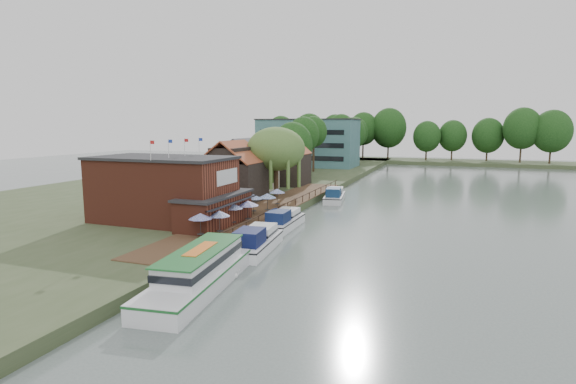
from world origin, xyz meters
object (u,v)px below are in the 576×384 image
(hotel_block, at_px, (308,142))
(willow, at_px, (276,162))
(umbrella_2, at_px, (233,214))
(cruiser_0, at_px, (256,238))
(umbrella_0, at_px, (201,226))
(umbrella_1, at_px, (220,223))
(cottage_a, at_px, (233,171))
(cruiser_1, at_px, (284,218))
(cruiser_2, at_px, (335,194))
(umbrella_4, at_px, (253,204))
(tour_boat, at_px, (197,270))
(umbrella_5, at_px, (267,203))
(umbrella_6, at_px, (277,198))
(pub, at_px, (178,190))
(cottage_c, at_px, (287,161))
(swan, at_px, (235,275))
(cottage_b, at_px, (245,165))
(umbrella_3, at_px, (248,211))

(hotel_block, height_order, willow, hotel_block)
(umbrella_2, distance_m, cruiser_0, 6.69)
(umbrella_0, height_order, umbrella_1, same)
(cottage_a, height_order, umbrella_1, cottage_a)
(cruiser_0, relative_size, cruiser_1, 1.06)
(umbrella_1, relative_size, cruiser_2, 0.25)
(hotel_block, relative_size, umbrella_4, 10.69)
(umbrella_1, relative_size, tour_boat, 0.18)
(hotel_block, xyz_separation_m, umbrella_4, (13.88, -64.17, -4.86))
(umbrella_0, distance_m, cruiser_1, 11.84)
(willow, relative_size, cruiser_0, 1.03)
(umbrella_1, bearing_deg, umbrella_2, 99.53)
(umbrella_5, height_order, umbrella_6, same)
(pub, xyz_separation_m, cruiser_1, (10.23, 5.55, -3.50))
(cottage_a, height_order, umbrella_4, cottage_a)
(hotel_block, relative_size, tour_boat, 1.90)
(pub, distance_m, cottage_a, 15.05)
(hotel_block, bearing_deg, cottage_c, -77.80)
(cottage_c, xyz_separation_m, swan, (12.82, -45.64, -5.03))
(cottage_c, height_order, cruiser_0, cottage_c)
(pub, height_order, swan, pub)
(willow, bearing_deg, cottage_a, -131.99)
(cottage_b, relative_size, umbrella_0, 4.04)
(umbrella_0, relative_size, umbrella_1, 1.00)
(cottage_c, height_order, umbrella_3, cottage_c)
(pub, distance_m, swan, 17.87)
(pub, relative_size, umbrella_0, 8.42)
(cottage_a, height_order, cottage_b, same)
(umbrella_1, height_order, swan, umbrella_1)
(pub, relative_size, umbrella_5, 8.42)
(hotel_block, distance_m, cruiser_2, 49.91)
(cottage_a, relative_size, cruiser_2, 0.90)
(cottage_a, bearing_deg, umbrella_6, -19.06)
(cruiser_0, bearing_deg, cottage_a, 116.14)
(willow, height_order, umbrella_1, willow)
(willow, relative_size, umbrella_3, 4.28)
(umbrella_6, distance_m, cruiser_1, 7.70)
(cottage_b, distance_m, swan, 40.63)
(umbrella_4, height_order, cruiser_2, umbrella_4)
(umbrella_5, height_order, cruiser_1, umbrella_5)
(willow, height_order, umbrella_4, willow)
(umbrella_6, relative_size, tour_boat, 0.18)
(cottage_c, relative_size, tour_boat, 0.64)
(umbrella_1, xyz_separation_m, tour_boat, (4.36, -11.13, -0.83))
(umbrella_0, relative_size, swan, 5.40)
(willow, bearing_deg, umbrella_1, -81.30)
(hotel_block, xyz_separation_m, willow, (11.50, -51.00, -0.94))
(umbrella_6, height_order, cruiser_1, umbrella_6)
(umbrella_1, relative_size, cruiser_1, 0.25)
(pub, xyz_separation_m, cruiser_0, (11.24, -4.19, -3.42))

